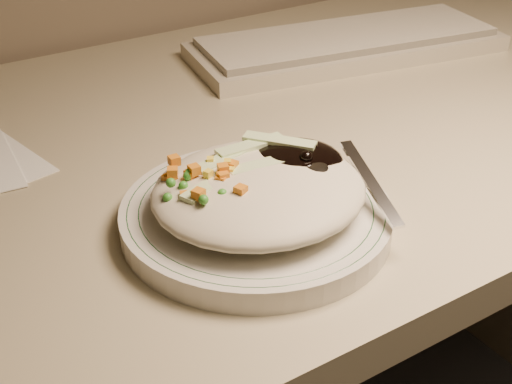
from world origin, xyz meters
TOP-DOWN VIEW (x-y plane):
  - desk at (0.00, 1.38)m, footprint 1.40×0.70m
  - plate at (-0.11, 1.20)m, footprint 0.24×0.24m
  - plate_rim at (-0.11, 1.20)m, footprint 0.23×0.23m
  - meal at (-0.10, 1.20)m, footprint 0.21×0.19m
  - keyboard at (0.24, 1.50)m, footprint 0.47×0.23m

SIDE VIEW (x-z plane):
  - desk at x=0.00m, z-range 0.17..0.91m
  - plate at x=-0.11m, z-range 0.74..0.76m
  - keyboard at x=0.24m, z-range 0.74..0.77m
  - plate_rim at x=-0.11m, z-range 0.76..0.76m
  - meal at x=-0.10m, z-range 0.76..0.81m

